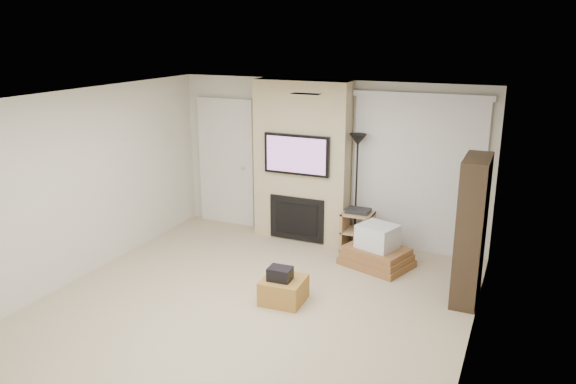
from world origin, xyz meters
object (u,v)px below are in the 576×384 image
at_px(ottoman, 284,290).
at_px(bookshelf, 471,230).
at_px(box_stack, 377,250).
at_px(floor_lamp, 357,159).
at_px(av_stand, 358,229).

relative_size(ottoman, bookshelf, 0.28).
bearing_deg(ottoman, box_stack, 63.55).
relative_size(ottoman, box_stack, 0.47).
height_order(box_stack, bookshelf, bookshelf).
bearing_deg(bookshelf, ottoman, -154.14).
bearing_deg(floor_lamp, box_stack, -49.10).
xyz_separation_m(floor_lamp, bookshelf, (1.79, -1.12, -0.48)).
height_order(av_stand, bookshelf, bookshelf).
height_order(ottoman, av_stand, av_stand).
bearing_deg(av_stand, floor_lamp, 120.37).
xyz_separation_m(av_stand, bookshelf, (1.70, -0.98, 0.55)).
relative_size(av_stand, box_stack, 0.61).
distance_m(av_stand, box_stack, 0.62).
distance_m(ottoman, bookshelf, 2.39).
relative_size(box_stack, bookshelf, 0.60).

